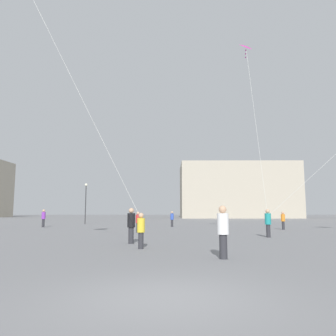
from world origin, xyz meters
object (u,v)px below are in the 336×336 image
object	(u,v)px
person_in_yellow	(142,229)
person_in_blue	(173,218)
person_in_red	(139,221)
lamppost_west	(87,197)
person_in_black	(132,224)
person_in_orange	(284,220)
person_in_teal	(269,222)
person_in_white	(224,229)
person_in_purple	(45,217)
building_centre_hall	(237,191)
kite_magenta_delta	(248,52)

from	to	relation	value
person_in_yellow	person_in_blue	size ratio (longest dim) A/B	0.96
person_in_red	lamppost_west	xyz separation A→B (m)	(-8.29, 17.30, 2.59)
person_in_black	person_in_blue	distance (m)	18.67
person_in_black	person_in_yellow	size ratio (longest dim) A/B	1.15
person_in_orange	person_in_blue	world-z (taller)	person_in_blue
person_in_teal	lamppost_west	bearing A→B (deg)	-65.89
person_in_white	person_in_yellow	world-z (taller)	person_in_white
person_in_purple	building_centre_hall	xyz separation A→B (m)	(29.77, 48.25, 5.52)
kite_magenta_delta	building_centre_hall	world-z (taller)	kite_magenta_delta
person_in_black	kite_magenta_delta	world-z (taller)	kite_magenta_delta
lamppost_west	person_in_white	bearing A→B (deg)	-68.40
person_in_blue	person_in_red	bearing A→B (deg)	-85.43
person_in_black	lamppost_west	bearing A→B (deg)	-121.99
person_in_black	person_in_white	xyz separation A→B (m)	(3.80, -5.52, 0.02)
person_in_black	lamppost_west	distance (m)	27.67
person_in_blue	person_in_purple	bearing A→B (deg)	-155.53
kite_magenta_delta	person_in_teal	bearing A→B (deg)	-76.92
person_in_orange	building_centre_hall	bearing A→B (deg)	6.05
person_in_yellow	person_in_teal	bearing A→B (deg)	-6.68
person_in_orange	kite_magenta_delta	world-z (taller)	kite_magenta_delta
person_in_orange	lamppost_west	xyz separation A→B (m)	(-20.91, 13.14, 2.59)
person_in_purple	person_in_teal	distance (m)	23.42
person_in_orange	building_centre_hall	xyz separation A→B (m)	(6.65, 52.84, 5.64)
person_in_yellow	person_in_purple	xyz separation A→B (m)	(-11.63, 19.96, 0.14)
person_in_teal	person_in_black	bearing A→B (deg)	13.16
person_in_white	kite_magenta_delta	xyz separation A→B (m)	(3.92, 11.74, 12.32)
person_in_yellow	kite_magenta_delta	world-z (taller)	kite_magenta_delta
lamppost_west	person_in_orange	bearing A→B (deg)	-32.15
person_in_purple	lamppost_west	world-z (taller)	lamppost_west
person_in_orange	building_centre_hall	world-z (taller)	building_centre_hall
person_in_yellow	person_in_purple	distance (m)	23.10
building_centre_hall	lamppost_west	xyz separation A→B (m)	(-27.56, -39.70, -3.05)
person_in_red	person_in_white	size ratio (longest dim) A/B	0.88
lamppost_west	kite_magenta_delta	bearing A→B (deg)	-50.45
person_in_black	person_in_purple	distance (m)	20.71
person_in_red	building_centre_hall	xyz separation A→B (m)	(19.26, 56.99, 5.64)
person_in_yellow	lamppost_west	size ratio (longest dim) A/B	0.30
person_in_red	person_in_teal	size ratio (longest dim) A/B	0.91
person_in_orange	person_in_yellow	distance (m)	19.19
person_in_purple	building_centre_hall	size ratio (longest dim) A/B	0.07
person_in_purple	kite_magenta_delta	xyz separation A→B (m)	(18.66, -11.36, 12.33)
kite_magenta_delta	lamppost_west	distance (m)	27.65
person_in_black	person_in_white	world-z (taller)	person_in_white
person_in_black	person_in_red	world-z (taller)	person_in_black
person_in_yellow	kite_magenta_delta	xyz separation A→B (m)	(7.03, 8.60, 12.47)
person_in_white	person_in_blue	world-z (taller)	person_in_white
person_in_black	building_centre_hall	distance (m)	68.70
person_in_purple	kite_magenta_delta	distance (m)	25.09
person_in_teal	kite_magenta_delta	distance (m)	12.55
person_in_teal	lamppost_west	world-z (taller)	lamppost_west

